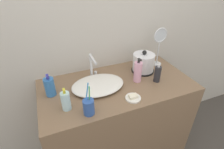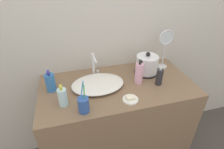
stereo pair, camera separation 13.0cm
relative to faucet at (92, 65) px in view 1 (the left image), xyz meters
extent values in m
cube|color=beige|center=(0.15, 0.16, 0.27)|extent=(6.00, 0.04, 2.60)
cube|color=brown|center=(0.15, -0.16, -0.57)|extent=(1.19, 0.61, 0.91)
ellipsoid|color=silver|center=(0.00, -0.15, -0.09)|extent=(0.40, 0.29, 0.05)
cylinder|color=silver|center=(0.00, 0.02, -0.02)|extent=(0.02, 0.02, 0.20)
cylinder|color=silver|center=(0.00, -0.05, 0.08)|extent=(0.02, 0.15, 0.02)
cylinder|color=silver|center=(0.03, 0.02, -0.10)|extent=(0.02, 0.02, 0.04)
cylinder|color=black|center=(0.44, -0.06, -0.11)|extent=(0.20, 0.20, 0.01)
cylinder|color=silver|center=(0.44, -0.06, -0.04)|extent=(0.18, 0.18, 0.16)
sphere|color=black|center=(0.44, -0.06, 0.06)|extent=(0.04, 0.04, 0.04)
cylinder|color=#2D519E|center=(-0.14, -0.39, -0.06)|extent=(0.07, 0.07, 0.10)
cylinder|color=#338CE0|center=(-0.15, -0.37, 0.01)|extent=(0.04, 0.02, 0.18)
cylinder|color=green|center=(-0.13, -0.38, 0.01)|extent=(0.01, 0.02, 0.16)
cylinder|color=#EAA8C6|center=(0.31, -0.18, -0.03)|extent=(0.06, 0.06, 0.17)
cylinder|color=black|center=(0.31, -0.18, 0.06)|extent=(0.02, 0.02, 0.02)
cube|color=black|center=(0.31, -0.19, 0.08)|extent=(0.02, 0.03, 0.01)
cylinder|color=#28282D|center=(0.46, -0.24, -0.05)|extent=(0.05, 0.05, 0.13)
cylinder|color=white|center=(0.46, -0.24, 0.02)|extent=(0.02, 0.02, 0.02)
cone|color=white|center=(0.46, -0.24, 0.05)|extent=(0.02, 0.02, 0.02)
cylinder|color=#3370B7|center=(-0.34, -0.10, -0.05)|extent=(0.07, 0.07, 0.14)
cylinder|color=#333399|center=(-0.34, -0.10, 0.03)|extent=(0.02, 0.02, 0.02)
cube|color=#333399|center=(-0.34, -0.12, 0.05)|extent=(0.02, 0.04, 0.01)
cylinder|color=silver|center=(-0.26, -0.29, -0.05)|extent=(0.06, 0.06, 0.13)
cylinder|color=gold|center=(-0.26, -0.29, 0.02)|extent=(0.02, 0.02, 0.02)
cube|color=gold|center=(-0.26, -0.30, 0.04)|extent=(0.01, 0.03, 0.01)
cylinder|color=silver|center=(0.18, -0.37, -0.11)|extent=(0.11, 0.11, 0.01)
cube|color=#EFE5C6|center=(0.18, -0.37, -0.09)|extent=(0.06, 0.04, 0.02)
cylinder|color=silver|center=(0.62, 0.00, -0.11)|extent=(0.09, 0.09, 0.01)
cylinder|color=silver|center=(0.62, 0.00, 0.00)|extent=(0.01, 0.01, 0.21)
torus|color=silver|center=(0.62, 0.00, 0.16)|extent=(0.13, 0.01, 0.13)
cylinder|color=silver|center=(0.62, 0.00, 0.16)|extent=(0.11, 0.00, 0.11)
camera|label=1|loc=(-0.31, -1.18, 0.68)|focal=28.00mm
camera|label=2|loc=(-0.19, -1.22, 0.68)|focal=28.00mm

